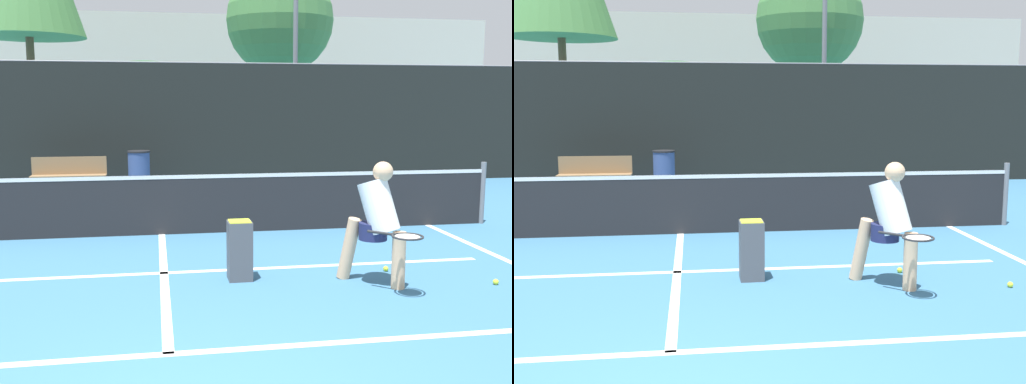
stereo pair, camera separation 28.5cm
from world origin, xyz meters
The scene contains 16 objects.
court_baseline_near centered at (0.00, 1.67, 0.00)m, with size 11.00×0.10×0.01m, color white.
court_service_line centered at (0.00, 4.11, 0.00)m, with size 8.25×0.10×0.01m, color white.
court_center_mark centered at (0.00, 4.00, 0.00)m, with size 0.10×4.66×0.01m, color white.
court_sideline_right centered at (4.51, 4.00, 0.00)m, with size 0.10×5.66×0.01m, color white.
net centered at (0.00, 6.32, 0.51)m, with size 11.09×0.09×1.07m.
fence_back centered at (0.00, 12.15, 1.54)m, with size 24.00×0.06×3.09m.
player_practicing centered at (2.40, 3.25, 0.76)m, with size 0.80×1.15×1.43m.
tennis_ball_scattered_1 centered at (3.77, 3.00, 0.03)m, with size 0.07×0.07×0.07m, color #D1E033.
tennis_ball_scattered_2 centered at (2.73, 3.73, 0.03)m, with size 0.07×0.07×0.07m, color #D1E033.
ball_hopper centered at (0.89, 3.70, 0.37)m, with size 0.28×0.28×0.71m.
courtside_bench centered at (-2.02, 10.90, 0.47)m, with size 1.66×0.38×0.86m.
trash_bin centered at (-0.46, 11.04, 0.49)m, with size 0.52×0.52×0.97m.
parked_car centered at (4.99, 14.47, 0.61)m, with size 1.71×4.56×1.44m.
tree_west centered at (4.83, 20.42, 5.26)m, with size 4.19×4.19×7.37m.
tree_east centered at (-0.35, 16.85, 2.93)m, with size 2.89×2.89×3.42m.
building_far centered at (0.00, 29.37, 3.29)m, with size 36.00×2.40×6.57m, color beige.
Camera 2 is at (0.22, -3.16, 2.07)m, focal length 42.00 mm.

